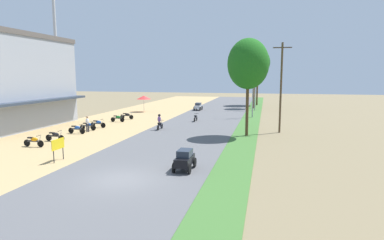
% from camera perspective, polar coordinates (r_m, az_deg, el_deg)
% --- Properties ---
extents(ground_plane, '(180.00, 180.00, 0.00)m').
position_cam_1_polar(ground_plane, '(18.38, -12.33, -10.41)').
color(ground_plane, '#7A6B4C').
extents(road_strip, '(9.00, 140.00, 0.08)m').
position_cam_1_polar(road_strip, '(18.36, -12.34, -10.29)').
color(road_strip, '#565659').
rests_on(road_strip, ground).
extents(median_strip, '(2.40, 140.00, 0.06)m').
position_cam_1_polar(median_strip, '(16.84, 5.91, -11.87)').
color(median_strip, '#3D6B2D').
rests_on(median_strip, ground).
extents(shophouse_near, '(9.53, 13.99, 10.10)m').
position_cam_1_polar(shophouse_near, '(40.63, -29.97, 5.89)').
color(shophouse_near, '#999EA8').
rests_on(shophouse_near, ground).
extents(radio_mast, '(1.10, 1.10, 26.17)m').
position_cam_1_polar(radio_mast, '(54.60, -23.21, 18.45)').
color(radio_mast, '#B2B2B7').
rests_on(radio_mast, ground).
extents(parked_motorbike_nearest, '(1.80, 0.54, 0.94)m').
position_cam_1_polar(parked_motorbike_nearest, '(28.72, -26.08, -3.29)').
color(parked_motorbike_nearest, black).
rests_on(parked_motorbike_nearest, dirt_shoulder).
extents(parked_motorbike_second, '(1.80, 0.54, 0.94)m').
position_cam_1_polar(parked_motorbike_second, '(30.37, -22.96, -2.54)').
color(parked_motorbike_second, black).
rests_on(parked_motorbike_second, dirt_shoulder).
extents(parked_motorbike_third, '(1.80, 0.54, 0.94)m').
position_cam_1_polar(parked_motorbike_third, '(33.55, -19.62, -1.44)').
color(parked_motorbike_third, black).
rests_on(parked_motorbike_third, dirt_shoulder).
extents(parked_motorbike_fourth, '(1.80, 0.54, 0.94)m').
position_cam_1_polar(parked_motorbike_fourth, '(35.25, -17.83, -0.93)').
color(parked_motorbike_fourth, black).
rests_on(parked_motorbike_fourth, dirt_shoulder).
extents(parked_motorbike_fifth, '(1.80, 0.54, 0.94)m').
position_cam_1_polar(parked_motorbike_fifth, '(36.71, -16.20, -0.53)').
color(parked_motorbike_fifth, black).
rests_on(parked_motorbike_fifth, dirt_shoulder).
extents(parked_motorbike_sixth, '(1.80, 0.54, 0.94)m').
position_cam_1_polar(parked_motorbike_sixth, '(40.64, -12.95, 0.37)').
color(parked_motorbike_sixth, black).
rests_on(parked_motorbike_sixth, dirt_shoulder).
extents(parked_motorbike_seventh, '(1.80, 0.54, 0.94)m').
position_cam_1_polar(parked_motorbike_seventh, '(43.02, -11.37, 0.82)').
color(parked_motorbike_seventh, black).
rests_on(parked_motorbike_seventh, dirt_shoulder).
extents(street_signboard, '(0.06, 1.30, 1.50)m').
position_cam_1_polar(street_signboard, '(23.19, -22.52, -4.19)').
color(street_signboard, '#262628').
rests_on(street_signboard, dirt_shoulder).
extents(vendor_umbrella, '(2.20, 2.20, 2.52)m').
position_cam_1_polar(vendor_umbrella, '(51.12, -8.49, 3.95)').
color(vendor_umbrella, '#99999E').
rests_on(vendor_umbrella, dirt_shoulder).
extents(pedestrian_on_shoulder, '(0.40, 0.43, 1.62)m').
position_cam_1_polar(pedestrian_on_shoulder, '(34.15, -17.93, -0.51)').
color(pedestrian_on_shoulder, '#33333D').
rests_on(pedestrian_on_shoulder, dirt_shoulder).
extents(median_tree_nearest, '(3.81, 3.81, 9.03)m').
position_cam_1_polar(median_tree_nearest, '(30.58, 9.86, 9.68)').
color(median_tree_nearest, '#4C351E').
rests_on(median_tree_nearest, median_strip).
extents(median_tree_second, '(3.29, 3.29, 8.37)m').
position_cam_1_polar(median_tree_second, '(56.80, 10.88, 8.80)').
color(median_tree_second, '#4C351E').
rests_on(median_tree_second, median_strip).
extents(median_tree_third, '(4.57, 4.57, 10.63)m').
position_cam_1_polar(median_tree_third, '(63.19, 11.53, 9.91)').
color(median_tree_third, '#4C351E').
rests_on(median_tree_third, median_strip).
extents(streetlamp_near, '(3.16, 0.20, 7.84)m').
position_cam_1_polar(streetlamp_near, '(44.47, 10.70, 6.26)').
color(streetlamp_near, gray).
rests_on(streetlamp_near, median_strip).
extents(streetlamp_mid, '(3.16, 0.20, 7.04)m').
position_cam_1_polar(streetlamp_mid, '(53.51, 11.08, 6.06)').
color(streetlamp_mid, gray).
rests_on(streetlamp_mid, median_strip).
extents(utility_pole_near, '(1.80, 0.20, 8.90)m').
position_cam_1_polar(utility_pole_near, '(33.33, 15.40, 5.74)').
color(utility_pole_near, brown).
rests_on(utility_pole_near, ground).
extents(car_hatchback_black, '(1.04, 2.00, 1.23)m').
position_cam_1_polar(car_hatchback_black, '(19.48, -1.30, -6.89)').
color(car_hatchback_black, black).
rests_on(car_hatchback_black, road_strip).
extents(car_sedan_silver, '(1.10, 2.26, 1.19)m').
position_cam_1_polar(car_sedan_silver, '(52.87, 1.09, 2.46)').
color(car_sedan_silver, '#B7BCC1').
rests_on(car_sedan_silver, road_strip).
extents(motorbike_foreground_rider, '(0.54, 1.80, 1.66)m').
position_cam_1_polar(motorbike_foreground_rider, '(33.96, -5.71, -0.40)').
color(motorbike_foreground_rider, black).
rests_on(motorbike_foreground_rider, road_strip).
extents(motorbike_ahead_second, '(0.54, 1.80, 0.94)m').
position_cam_1_polar(motorbike_ahead_second, '(40.02, 0.65, 0.48)').
color(motorbike_ahead_second, black).
rests_on(motorbike_ahead_second, road_strip).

